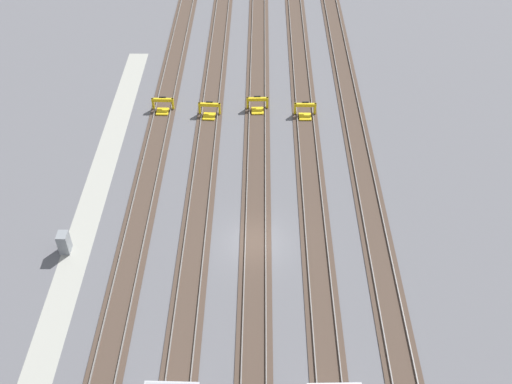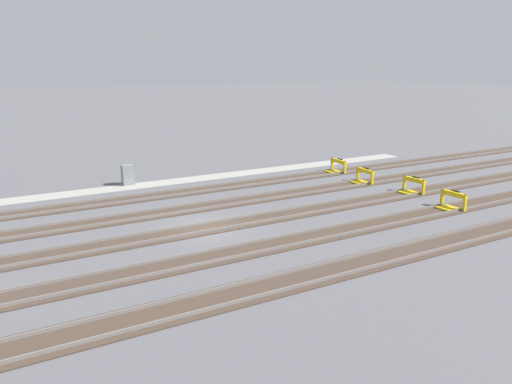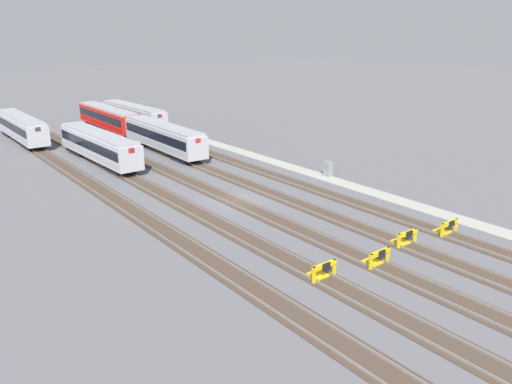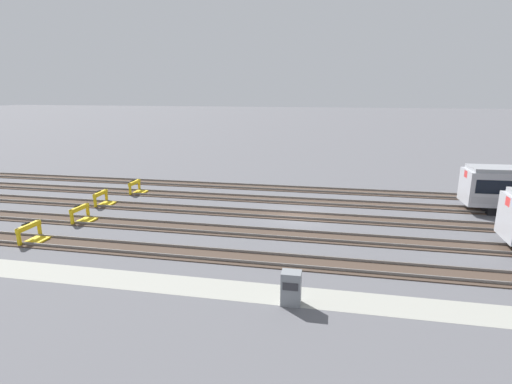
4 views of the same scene
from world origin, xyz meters
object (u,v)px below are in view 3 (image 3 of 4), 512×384
Objects in this scene: electrical_cabinet at (328,169)px; subway_car_front_row_leftmost at (21,127)px; bumper_stop_nearest_track at (446,228)px; subway_car_front_row_rightmost at (99,146)px; bumper_stop_middle_track at (376,258)px; subway_car_front_row_centre at (108,118)px; bumper_stop_far_inner_track at (321,271)px; subway_car_front_row_left_inner at (163,137)px; subway_car_front_row_right_inner at (133,115)px; bumper_stop_near_inner_track at (404,238)px.

subway_car_front_row_leftmost is at bearing 28.82° from electrical_cabinet.
electrical_cabinet is at bearing -14.82° from bumper_stop_nearest_track.
subway_car_front_row_rightmost is 40.55m from bumper_stop_nearest_track.
bumper_stop_middle_track is (-38.61, -4.34, -1.53)m from subway_car_front_row_rightmost.
bumper_stop_nearest_track is 8.61m from bumper_stop_middle_track.
subway_car_front_row_centre is 9.01× the size of bumper_stop_far_inner_track.
subway_car_front_row_left_inner reaches higher than electrical_cabinet.
subway_car_front_row_right_inner is 9.00× the size of bumper_stop_middle_track.
bumper_stop_near_inner_track is at bearing -167.06° from subway_car_front_row_rightmost.
bumper_stop_near_inner_track is at bearing -77.64° from bumper_stop_middle_track.
bumper_stop_far_inner_track is (-0.04, 8.61, 0.00)m from bumper_stop_near_inner_track.
subway_car_front_row_leftmost is 57.89m from bumper_stop_middle_track.
subway_car_front_row_centre is at bearing 4.26° from bumper_stop_nearest_track.
bumper_stop_near_inner_track is 1.26× the size of electrical_cabinet.
subway_car_front_row_right_inner is at bearing -8.55° from bumper_stop_middle_track.
subway_car_front_row_right_inner is 57.89m from bumper_stop_far_inner_track.
subway_car_front_row_rightmost is 37.73m from bumper_stop_far_inner_track.
subway_car_front_row_leftmost and subway_car_front_row_right_inner have the same top height.
subway_car_front_row_right_inner is 9.03× the size of bumper_stop_far_inner_track.
bumper_stop_nearest_track is (-57.11, 0.01, -1.53)m from subway_car_front_row_right_inner.
subway_car_front_row_rightmost is (-18.61, -4.30, 0.00)m from subway_car_front_row_leftmost.
subway_car_front_row_leftmost reaches higher than bumper_stop_near_inner_track.
bumper_stop_nearest_track is at bearing 179.99° from subway_car_front_row_right_inner.
subway_car_front_row_centre is 56.53m from bumper_stop_near_inner_track.
bumper_stop_nearest_track is at bearing -88.62° from bumper_stop_middle_track.
bumper_stop_near_inner_track is at bearing -89.73° from bumper_stop_far_inner_track.
electrical_cabinet reaches higher than bumper_stop_nearest_track.
subway_car_front_row_rightmost is (-18.71, 12.95, 0.00)m from subway_car_front_row_right_inner.
subway_car_front_row_left_inner is 8.63m from subway_car_front_row_rightmost.
subway_car_front_row_rightmost reaches higher than bumper_stop_middle_track.
bumper_stop_middle_track is at bearing 173.65° from subway_car_front_row_left_inner.
subway_car_front_row_left_inner is at bearing 6.40° from bumper_stop_nearest_track.
subway_car_front_row_left_inner reaches higher than bumper_stop_near_inner_track.
bumper_stop_nearest_track is (-38.40, -4.31, -1.53)m from subway_car_front_row_left_inner.
bumper_stop_far_inner_track is at bearing 86.91° from bumper_stop_nearest_track.
subway_car_front_row_centre is 57.64m from bumper_stop_middle_track.
bumper_stop_far_inner_track is at bearing 167.17° from subway_car_front_row_left_inner.
subway_car_front_row_leftmost and subway_car_front_row_rightmost have the same top height.
bumper_stop_near_inner_track is (-56.51, 0.03, -1.53)m from subway_car_front_row_centre.
bumper_stop_near_inner_track is at bearing 80.23° from bumper_stop_nearest_track.
subway_car_front_row_rightmost reaches higher than bumper_stop_nearest_track.
bumper_stop_near_inner_track is at bearing 179.97° from subway_car_front_row_centre.
subway_car_front_row_leftmost is 19.11m from subway_car_front_row_rightmost.
subway_car_front_row_rightmost is at bearing 145.31° from subway_car_front_row_right_inner.
bumper_stop_nearest_track and bumper_stop_near_inner_track have the same top height.
subway_car_front_row_centre is at bearing -0.15° from subway_car_front_row_left_inner.
subway_car_front_row_left_inner is 8.98× the size of bumper_stop_near_inner_track.
bumper_stop_near_inner_track is 1.00× the size of bumper_stop_far_inner_track.
bumper_stop_near_inner_track and bumper_stop_middle_track have the same top height.
subway_car_front_row_leftmost reaches higher than bumper_stop_far_inner_track.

